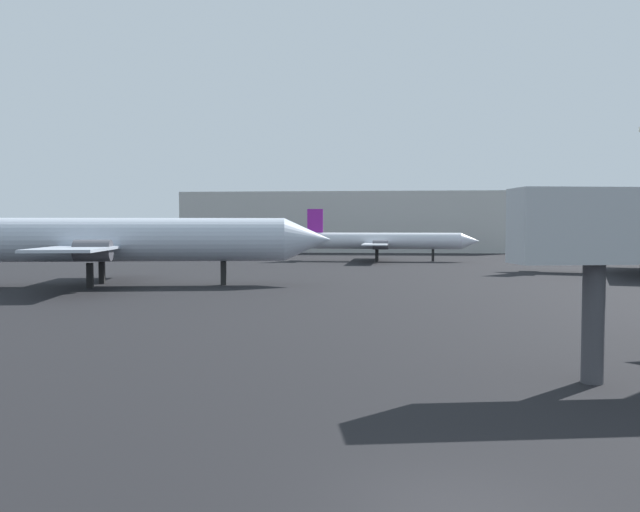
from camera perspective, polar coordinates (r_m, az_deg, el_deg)
name	(u,v)px	position (r m, az deg, el deg)	size (l,w,h in m)	color
ground_plane	(455,512)	(12.52, 11.80, -21.28)	(600.00, 600.00, 0.00)	black
airplane_on_taxiway	(110,240)	(56.52, -18.04, 1.35)	(36.60, 21.63, 10.28)	#B2BCCC
airplane_far_left	(383,241)	(90.83, 5.55, 1.33)	(26.12, 18.23, 7.35)	silver
terminal_building	(350,222)	(130.76, 2.63, 2.99)	(62.14, 26.93, 11.23)	#B7B7B2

